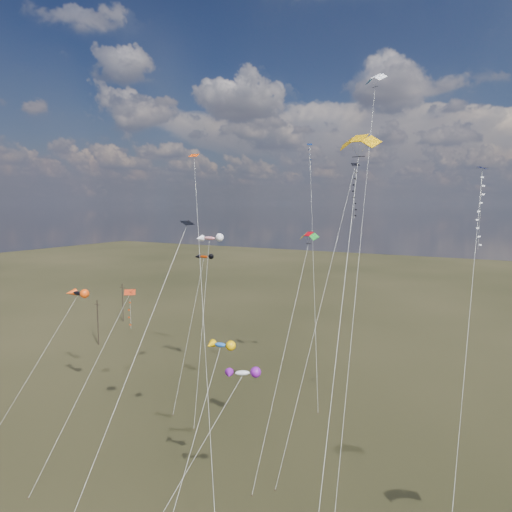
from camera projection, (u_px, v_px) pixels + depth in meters
The scene contains 16 objects.
utility_pole_near at pixel (98, 322), 79.58m from camera, with size 1.40×0.20×8.00m.
utility_pole_far at pixel (123, 302), 95.59m from camera, with size 1.40×0.20×8.00m.
diamond_black_high at pixel (352, 202), 54.32m from camera, with size 1.26×22.24×29.55m.
diamond_navy_tall at pixel (310, 175), 66.66m from camera, with size 8.51×16.58×33.58m.
diamond_black_mid at pixel (153, 311), 34.08m from camera, with size 2.36×18.86×23.22m.
diamond_red_low at pixel (126, 317), 46.64m from camera, with size 1.53×13.04×15.79m.
diamond_navy_right at pixel (479, 221), 38.77m from camera, with size 0.83×16.69×27.81m.
diamond_orange_center at pixel (199, 242), 43.01m from camera, with size 14.81×18.02×29.96m.
parafoil_yellow at pixel (359, 140), 30.53m from camera, with size 3.86×17.42×29.68m.
parafoil_blue_white at pixel (375, 79), 47.73m from camera, with size 5.31×24.85×38.58m.
parafoil_tricolor at pixel (308, 235), 47.79m from camera, with size 2.51×14.12×22.04m.
novelty_black_orange at pixel (77, 294), 56.25m from camera, with size 3.49×11.51×14.28m.
novelty_orange_black at pixel (204, 257), 62.80m from camera, with size 4.90×12.16×17.82m.
novelty_white_purple at pixel (242, 374), 33.41m from camera, with size 5.49×9.41×12.71m.
novelty_redwhite_stripe at pixel (209, 239), 59.46m from camera, with size 7.06×11.67×20.78m.
novelty_blue_yellow at pixel (220, 346), 34.69m from camera, with size 2.01×9.35×14.34m.
Camera 1 is at (23.43, -25.10, 24.62)m, focal length 32.00 mm.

